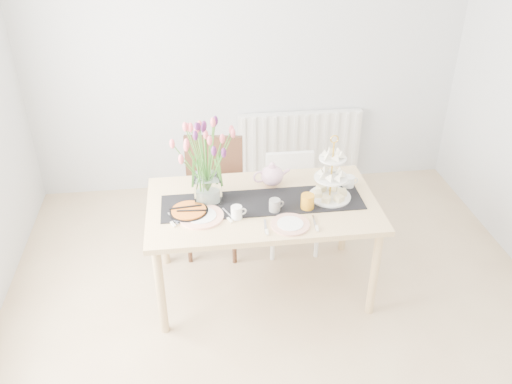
{
  "coord_description": "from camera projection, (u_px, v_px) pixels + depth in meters",
  "views": [
    {
      "loc": [
        -0.53,
        -2.5,
        2.77
      ],
      "look_at": [
        -0.13,
        0.6,
        0.87
      ],
      "focal_mm": 38.0,
      "sensor_mm": 36.0,
      "label": 1
    }
  ],
  "objects": [
    {
      "name": "chair_brown",
      "position": [
        213.0,
        187.0,
        4.35
      ],
      "size": [
        0.53,
        0.53,
        0.94
      ],
      "rotation": [
        0.0,
        0.0,
        -0.16
      ],
      "color": "#351F13",
      "rests_on": "ground"
    },
    {
      "name": "room_shell",
      "position": [
        294.0,
        180.0,
        2.94
      ],
      "size": [
        4.5,
        4.5,
        4.5
      ],
      "color": "tan",
      "rests_on": "ground"
    },
    {
      "name": "chair_white",
      "position": [
        291.0,
        195.0,
        4.43
      ],
      "size": [
        0.4,
        0.4,
        0.79
      ],
      "rotation": [
        0.0,
        0.0,
        -0.02
      ],
      "color": "white",
      "rests_on": "ground"
    },
    {
      "name": "dining_table",
      "position": [
        262.0,
        212.0,
        3.81
      ],
      "size": [
        1.6,
        0.9,
        0.75
      ],
      "color": "tan",
      "rests_on": "ground"
    },
    {
      "name": "cake_stand",
      "position": [
        331.0,
        183.0,
        3.76
      ],
      "size": [
        0.3,
        0.3,
        0.44
      ],
      "rotation": [
        0.0,
        0.0,
        -0.03
      ],
      "color": "gold",
      "rests_on": "dining_table"
    },
    {
      "name": "radiator",
      "position": [
        299.0,
        141.0,
        5.29
      ],
      "size": [
        1.2,
        0.08,
        0.6
      ],
      "primitive_type": "cube",
      "color": "white",
      "rests_on": "room_shell"
    },
    {
      "name": "mug_orange",
      "position": [
        308.0,
        202.0,
        3.68
      ],
      "size": [
        0.13,
        0.13,
        0.11
      ],
      "primitive_type": "cylinder",
      "rotation": [
        0.0,
        0.0,
        0.94
      ],
      "color": "orange",
      "rests_on": "dining_table"
    },
    {
      "name": "plate_right",
      "position": [
        290.0,
        224.0,
        3.53
      ],
      "size": [
        0.28,
        0.28,
        0.01
      ],
      "primitive_type": "cylinder",
      "rotation": [
        0.0,
        0.0,
        -0.09
      ],
      "color": "white",
      "rests_on": "dining_table"
    },
    {
      "name": "cream_jug",
      "position": [
        348.0,
        182.0,
        3.94
      ],
      "size": [
        0.09,
        0.09,
        0.09
      ],
      "primitive_type": "cylinder",
      "rotation": [
        0.0,
        0.0,
        0.05
      ],
      "color": "white",
      "rests_on": "dining_table"
    },
    {
      "name": "teapot",
      "position": [
        272.0,
        176.0,
        3.93
      ],
      "size": [
        0.29,
        0.24,
        0.18
      ],
      "primitive_type": null,
      "rotation": [
        0.0,
        0.0,
        0.1
      ],
      "color": "silver",
      "rests_on": "dining_table"
    },
    {
      "name": "mug_grey",
      "position": [
        275.0,
        206.0,
        3.65
      ],
      "size": [
        0.1,
        0.1,
        0.09
      ],
      "primitive_type": "cylinder",
      "rotation": [
        0.0,
        0.0,
        0.33
      ],
      "color": "gray",
      "rests_on": "dining_table"
    },
    {
      "name": "table_runner",
      "position": [
        262.0,
        202.0,
        3.77
      ],
      "size": [
        1.4,
        0.35,
        0.01
      ],
      "primitive_type": "cube",
      "color": "black",
      "rests_on": "dining_table"
    },
    {
      "name": "tulip_vase",
      "position": [
        206.0,
        152.0,
        3.61
      ],
      "size": [
        0.69,
        0.69,
        0.59
      ],
      "rotation": [
        0.0,
        0.0,
        0.4
      ],
      "color": "silver",
      "rests_on": "dining_table"
    },
    {
      "name": "tart_tin",
      "position": [
        189.0,
        212.0,
        3.65
      ],
      "size": [
        0.26,
        0.26,
        0.03
      ],
      "rotation": [
        0.0,
        0.0,
        -0.34
      ],
      "color": "black",
      "rests_on": "dining_table"
    },
    {
      "name": "mug_white",
      "position": [
        237.0,
        212.0,
        3.58
      ],
      "size": [
        0.09,
        0.09,
        0.09
      ],
      "primitive_type": "cylinder",
      "rotation": [
        0.0,
        0.0,
        0.19
      ],
      "color": "white",
      "rests_on": "dining_table"
    },
    {
      "name": "plate_left",
      "position": [
        201.0,
        216.0,
        3.61
      ],
      "size": [
        0.4,
        0.4,
        0.02
      ],
      "primitive_type": "cylinder",
      "rotation": [
        0.0,
        0.0,
        0.41
      ],
      "color": "white",
      "rests_on": "dining_table"
    }
  ]
}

